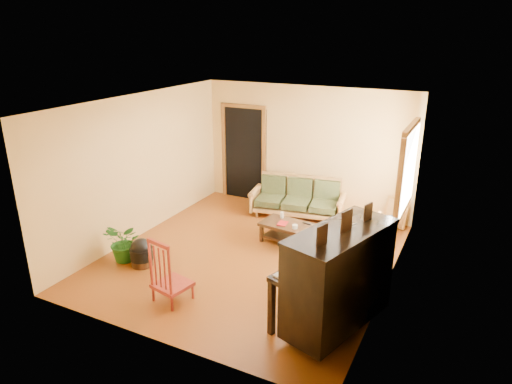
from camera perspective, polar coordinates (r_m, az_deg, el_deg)
The scene contains 16 objects.
floor at distance 7.84m, azimuth -0.65°, elevation -8.03°, with size 5.00×5.00×0.00m, color #602C0C.
doorway at distance 10.15m, azimuth -1.54°, elevation 4.75°, with size 1.08×0.16×2.05m, color black.
window at distance 7.83m, azimuth 18.42°, elevation 2.74°, with size 0.12×1.36×1.46m, color white.
sofa at distance 9.32m, azimuth 5.17°, elevation -0.76°, with size 1.87×0.78×0.80m, color olive.
coffee_table at distance 8.24m, azimuth 4.21°, elevation -5.19°, with size 1.02×0.56×0.37m, color black.
armchair at distance 7.60m, azimuth 12.49°, elevation -5.96°, with size 0.79×0.83×0.83m, color olive.
piano at distance 5.89m, azimuth 10.28°, elevation -10.85°, with size 0.92×1.57×1.39m, color black.
footstool at distance 7.72m, azimuth -14.10°, elevation -7.70°, with size 0.37×0.37×0.35m, color black.
red_chair at distance 6.56m, azimuth -10.53°, elevation -9.46°, with size 0.46×0.50×0.98m, color maroon.
leaning_frame at distance 9.23m, azimuth 17.12°, elevation -2.46°, with size 0.46×0.10×0.61m, color #AD7E39.
ceramic_crock at distance 9.17m, azimuth 16.62°, elevation -3.74°, with size 0.20×0.20×0.25m, color #315295.
potted_plant at distance 7.85m, azimuth -16.11°, elevation -6.05°, with size 0.62×0.53×0.68m, color #1F5D1A.
book at distance 8.17m, azimuth 2.80°, elevation -3.88°, with size 0.16×0.22×0.02m, color maroon.
candle at distance 8.40m, azimuth 3.25°, elevation -2.88°, with size 0.07×0.07×0.11m, color silver.
glass_jar at distance 7.99m, azimuth 4.89°, elevation -4.33°, with size 0.10×0.10×0.06m, color white.
remote at distance 8.20m, azimuth 6.37°, elevation -3.93°, with size 0.16×0.04×0.02m, color black.
Camera 1 is at (3.19, -6.16, 3.67)m, focal length 32.00 mm.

